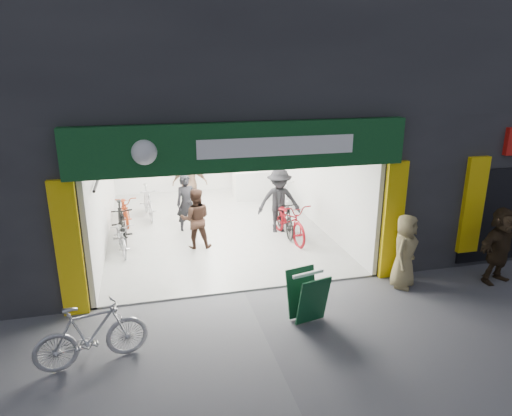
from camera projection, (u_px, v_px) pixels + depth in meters
name	position (u px, v px, depth m)	size (l,w,h in m)	color
ground	(244.00, 292.00, 9.43)	(60.00, 60.00, 0.00)	#56565B
building	(236.00, 70.00, 12.94)	(17.00, 10.27, 8.00)	#232326
bike_left_front	(121.00, 236.00, 11.31)	(0.56, 1.60, 0.84)	#A3A3A7
bike_left_midfront	(122.00, 223.00, 11.83)	(0.51, 1.81, 1.09)	black
bike_left_midback	(125.00, 209.00, 13.38)	(0.59, 1.68, 0.88)	maroon
bike_left_back	(148.00, 202.00, 13.77)	(0.48, 1.69, 1.01)	#B3B3B8
bike_right_front	(285.00, 216.00, 12.44)	(0.49, 1.73, 1.04)	black
bike_right_mid	(289.00, 220.00, 12.11)	(0.71, 2.04, 1.07)	maroon
bike_right_back	(284.00, 192.00, 14.78)	(0.48, 1.71, 1.03)	silver
parked_bike	(91.00, 334.00, 7.05)	(0.49, 1.73, 1.04)	#ADADB2
customer_a	(187.00, 204.00, 12.59)	(0.59, 0.39, 1.62)	black
customer_b	(196.00, 219.00, 11.43)	(0.76, 0.59, 1.57)	#342017
customer_c	(279.00, 201.00, 12.45)	(1.17, 0.67, 1.82)	black
customer_d	(190.00, 183.00, 14.23)	(1.09, 0.45, 1.86)	#87674F
pedestrian_near	(405.00, 251.00, 9.45)	(0.78, 0.51, 1.59)	olive
pedestrian_far	(500.00, 245.00, 9.65)	(1.55, 0.49, 1.67)	#312416
sandwich_board	(307.00, 295.00, 8.25)	(0.72, 0.73, 0.93)	#0F3D20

